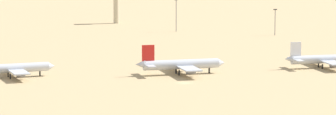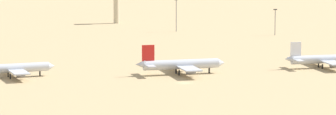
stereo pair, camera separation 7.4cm
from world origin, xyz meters
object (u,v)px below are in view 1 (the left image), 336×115
Objects in this scene: parked_jet_red_4 at (180,64)px; parked_jet_white_5 at (323,59)px; light_pole_west at (275,20)px; light_pole_mid at (176,13)px; parked_jet_red_3 at (12,68)px.

parked_jet_red_4 is 1.09× the size of parked_jet_white_5.
light_pole_mid reaches higher than light_pole_west.
light_pole_west reaches higher than parked_jet_red_4.
parked_jet_red_3 reaches higher than parked_jet_white_5.
parked_jet_red_4 is at bearing -101.01° from light_pole_mid.
light_pole_mid is (-28.77, 137.03, 6.23)m from parked_jet_white_5.
light_pole_mid reaches higher than parked_jet_red_3.
parked_jet_red_4 reaches higher than parked_jet_white_5.
parked_jet_red_4 is 2.02× the size of light_pole_mid.
light_pole_west is at bearing 79.46° from parked_jet_white_5.
light_pole_west is 0.78× the size of light_pole_mid.
parked_jet_red_3 is at bearing 172.26° from parked_jet_red_4.
parked_jet_white_5 is 1.85× the size of light_pole_mid.
light_pole_west reaches higher than parked_jet_white_5.
parked_jet_red_3 is 173.78m from light_pole_west.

